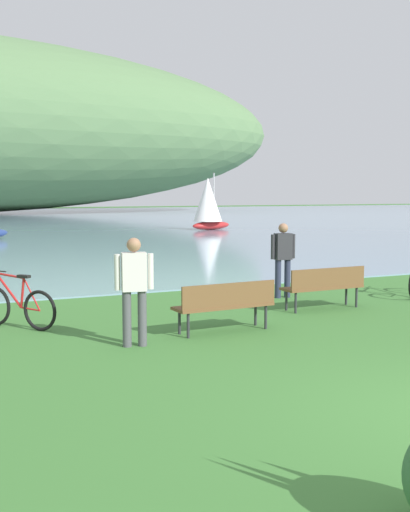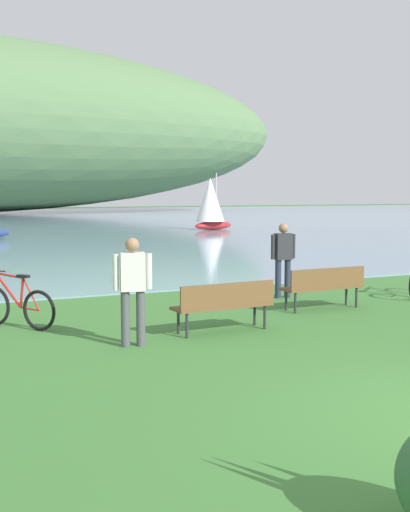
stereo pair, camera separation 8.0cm
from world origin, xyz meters
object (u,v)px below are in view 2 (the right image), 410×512
Objects in this scene: sailboat_toward_hillside at (211,203)px; person_at_shoreline at (283,255)px; person_on_the_grass at (133,285)px; park_bench_further_along at (225,303)px; bicycle_leaning_near_bench at (16,306)px; park_bench_near_camera at (324,285)px.

person_at_shoreline is at bearing -111.09° from sailboat_toward_hillside.
sailboat_toward_hillside is at bearing 62.93° from person_on_the_grass.
bicycle_leaning_near_bench is (-3.22, 1.86, -0.12)m from park_bench_further_along.
sailboat_toward_hillside is at bearing 68.91° from person_at_shoreline.
park_bench_near_camera is 1.67m from person_at_shoreline.
person_on_the_grass is at bearing -55.16° from bicycle_leaning_near_bench.
person_on_the_grass is (-4.52, -2.95, 0.00)m from person_at_shoreline.
park_bench_near_camera is 6.08m from bicycle_leaning_near_bench.
bicycle_leaning_near_bench is 6.09m from person_at_shoreline.
person_at_shoreline is 1.00× the size of person_on_the_grass.
park_bench_near_camera is at bearing 20.69° from park_bench_further_along.
sailboat_toward_hillside is (13.77, 26.95, 0.76)m from person_on_the_grass.
park_bench_further_along is 1.28× the size of bicycle_leaning_near_bench.
park_bench_further_along is 1.82m from person_on_the_grass.
park_bench_near_camera is at bearing -7.56° from bicycle_leaning_near_bench.
park_bench_near_camera is 2.99m from park_bench_further_along.
park_bench_further_along is at bearing -114.30° from sailboat_toward_hillside.
bicycle_leaning_near_bench is at bearing -172.33° from person_at_shoreline.
bicycle_leaning_near_bench is 29.16m from sailboat_toward_hillside.
park_bench_further_along is (-2.80, -1.06, 0.00)m from park_bench_near_camera.
park_bench_further_along is 1.07× the size of person_at_shoreline.
person_on_the_grass is at bearing -117.07° from sailboat_toward_hillside.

